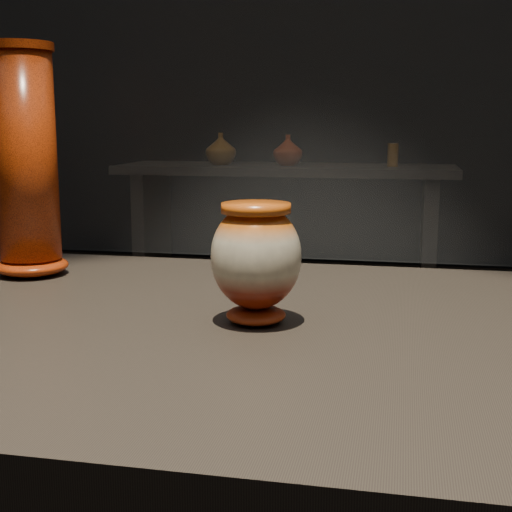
% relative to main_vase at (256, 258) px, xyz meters
% --- Properties ---
extents(main_vase, '(0.12, 0.12, 0.15)m').
position_rel_main_vase_xyz_m(main_vase, '(0.00, 0.00, 0.00)').
color(main_vase, maroon).
rests_on(main_vase, display_plinth).
extents(tall_vase, '(0.15, 0.15, 0.38)m').
position_rel_main_vase_xyz_m(tall_vase, '(-0.43, 0.21, 0.10)').
color(tall_vase, '#CF3D0D').
rests_on(tall_vase, display_plinth).
extents(back_shelf, '(2.00, 0.60, 0.90)m').
position_rel_main_vase_xyz_m(back_shelf, '(-0.52, 3.36, -0.35)').
color(back_shelf, black).
rests_on(back_shelf, ground).
extents(back_vase_left, '(0.26, 0.26, 0.19)m').
position_rel_main_vase_xyz_m(back_vase_left, '(-0.90, 3.31, 0.01)').
color(back_vase_left, '#9B6416').
rests_on(back_vase_left, back_shelf).
extents(back_vase_mid, '(0.23, 0.23, 0.18)m').
position_rel_main_vase_xyz_m(back_vase_mid, '(-0.50, 3.33, 0.01)').
color(back_vase_mid, maroon).
rests_on(back_vase_mid, back_shelf).
extents(back_vase_right, '(0.06, 0.06, 0.13)m').
position_rel_main_vase_xyz_m(back_vase_right, '(0.11, 3.36, -0.02)').
color(back_vase_right, '#9B6416').
rests_on(back_vase_right, back_shelf).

